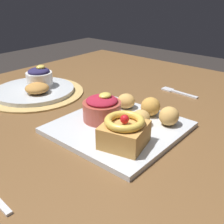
% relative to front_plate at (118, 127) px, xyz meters
% --- Properties ---
extents(dining_table, '(1.39, 1.09, 0.73)m').
position_rel_front_plate_xyz_m(dining_table, '(-0.05, 0.09, -0.09)').
color(dining_table, brown).
rests_on(dining_table, ground_plane).
extents(woven_placemat, '(0.31, 0.31, 0.00)m').
position_rel_front_plate_xyz_m(woven_placemat, '(0.01, 0.35, -0.00)').
color(woven_placemat, tan).
rests_on(woven_placemat, dining_table).
extents(front_plate, '(0.27, 0.27, 0.01)m').
position_rel_front_plate_xyz_m(front_plate, '(0.00, 0.00, 0.00)').
color(front_plate, silver).
rests_on(front_plate, dining_table).
extents(cake_slice, '(0.10, 0.10, 0.07)m').
position_rel_front_plate_xyz_m(cake_slice, '(-0.06, -0.06, 0.04)').
color(cake_slice, '#C68E47').
rests_on(cake_slice, front_plate).
extents(berry_ramekin, '(0.09, 0.09, 0.07)m').
position_rel_front_plate_xyz_m(berry_ramekin, '(-0.00, 0.05, 0.04)').
color(berry_ramekin, '#B24C3D').
rests_on(berry_ramekin, front_plate).
extents(fritter_front, '(0.04, 0.04, 0.04)m').
position_rel_front_plate_xyz_m(fritter_front, '(0.03, -0.04, 0.02)').
color(fritter_front, tan).
rests_on(fritter_front, front_plate).
extents(fritter_middle, '(0.05, 0.05, 0.04)m').
position_rel_front_plate_xyz_m(fritter_middle, '(0.09, 0.05, 0.03)').
color(fritter_middle, tan).
rests_on(fritter_middle, front_plate).
extents(fritter_back, '(0.05, 0.05, 0.04)m').
position_rel_front_plate_xyz_m(fritter_back, '(0.08, -0.09, 0.03)').
color(fritter_back, tan).
rests_on(fritter_back, front_plate).
extents(fritter_extra, '(0.05, 0.05, 0.05)m').
position_rel_front_plate_xyz_m(fritter_extra, '(0.09, -0.03, 0.03)').
color(fritter_extra, gold).
rests_on(fritter_extra, front_plate).
extents(back_plate, '(0.25, 0.25, 0.01)m').
position_rel_front_plate_xyz_m(back_plate, '(0.01, 0.35, 0.01)').
color(back_plate, silver).
rests_on(back_plate, woven_placemat).
extents(back_ramekin, '(0.08, 0.08, 0.07)m').
position_rel_front_plate_xyz_m(back_ramekin, '(0.04, 0.35, 0.04)').
color(back_ramekin, white).
rests_on(back_ramekin, back_plate).
extents(back_pastry, '(0.07, 0.07, 0.03)m').
position_rel_front_plate_xyz_m(back_pastry, '(-0.00, 0.31, 0.03)').
color(back_pastry, '#B77F3D').
rests_on(back_pastry, back_plate).
extents(fork, '(0.03, 0.13, 0.00)m').
position_rel_front_plate_xyz_m(fork, '(0.31, 0.01, -0.00)').
color(fork, silver).
rests_on(fork, dining_table).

